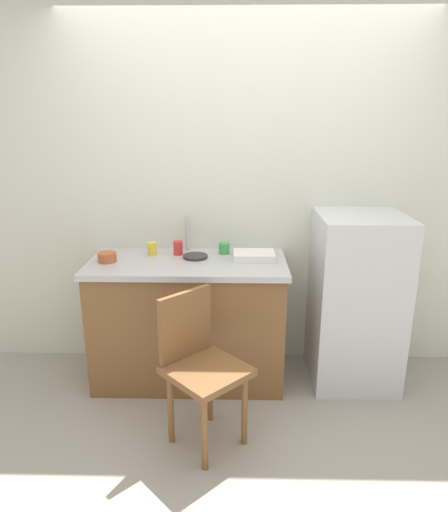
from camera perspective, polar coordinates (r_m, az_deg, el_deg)
The scene contains 13 objects.
ground_plane at distance 2.97m, azimuth 2.72°, elevation -21.18°, with size 8.00×8.00×0.00m, color #9E998E.
back_wall at distance 3.36m, azimuth 2.64°, elevation 8.47°, with size 4.80×0.10×2.66m, color silver.
cabinet_base at distance 3.31m, azimuth -4.36°, elevation -8.21°, with size 1.30×0.60×0.84m, color brown.
countertop at distance 3.14m, azimuth -4.54°, elevation -0.92°, with size 1.34×0.64×0.04m, color #B7B7BC.
faucet at distance 3.34m, azimuth -4.59°, elevation 2.87°, with size 0.02×0.02×0.26m, color #B7B7BC.
refrigerator at distance 3.34m, azimuth 15.96°, elevation -5.26°, with size 0.58×0.58×1.20m, color silver.
chair at distance 2.67m, azimuth -3.00°, elevation -13.00°, with size 0.57×0.57×0.89m.
dish_tray at distance 3.16m, azimuth 3.73°, elevation 0.04°, with size 0.28×0.20×0.05m, color white.
terracotta_bowl at distance 3.20m, azimuth -14.24°, elevation -0.13°, with size 0.12×0.12×0.06m, color #B25B33.
hotplate at distance 3.19m, azimuth -3.56°, elevation -0.06°, with size 0.17×0.17×0.02m, color #2D2D2D.
cup_red at distance 3.26m, azimuth -5.69°, elevation 1.01°, with size 0.07×0.07×0.10m, color red.
cup_yellow at distance 3.28m, azimuth -8.86°, elevation 0.89°, with size 0.06×0.06×0.09m, color yellow.
cup_green at distance 3.27m, azimuth 0.03°, elevation 0.96°, with size 0.08×0.08×0.08m, color green.
Camera 1 is at (-0.08, -2.32, 1.84)m, focal length 32.38 mm.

